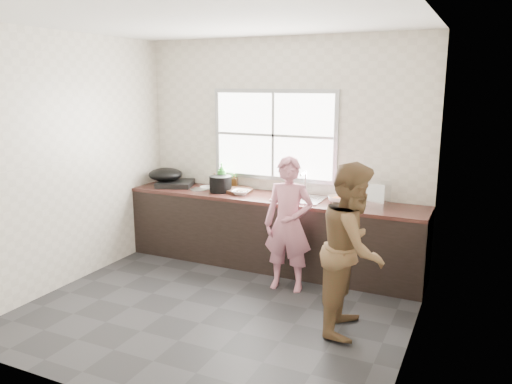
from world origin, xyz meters
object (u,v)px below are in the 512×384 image
at_px(cutting_board, 238,190).
at_px(plate_food, 208,187).
at_px(woman, 288,229).
at_px(wok, 166,174).
at_px(black_pot, 220,184).
at_px(person_side, 353,248).
at_px(pot_lid_right, 199,189).
at_px(burner, 175,184).
at_px(pot_lid_left, 169,186).
at_px(bottle_brown_short, 215,181).
at_px(dish_rack, 372,193).
at_px(bottle_green, 222,176).
at_px(bottle_brown_tall, 234,181).
at_px(bowl_crabs, 338,200).
at_px(glass_jar, 212,182).
at_px(bowl_held, 285,199).

xyz_separation_m(cutting_board, plate_food, (-0.44, 0.03, -0.01)).
height_order(woman, wok, woman).
xyz_separation_m(cutting_board, black_pot, (-0.19, -0.11, 0.08)).
height_order(person_side, plate_food, person_side).
bearing_deg(pot_lid_right, burner, 169.90).
bearing_deg(plate_food, pot_lid_left, -167.48).
bearing_deg(cutting_board, person_side, -34.90).
relative_size(bottle_brown_short, dish_rack, 0.49).
bearing_deg(woman, black_pot, 149.54).
height_order(bottle_green, dish_rack, bottle_green).
relative_size(wok, pot_lid_left, 1.56).
height_order(bottle_brown_tall, pot_lid_right, bottle_brown_tall).
bearing_deg(wok, dish_rack, 1.14).
distance_m(cutting_board, dish_rack, 1.64).
bearing_deg(bottle_brown_tall, bowl_crabs, -7.52).
bearing_deg(bottle_brown_short, burner, -166.97).
distance_m(black_pot, dish_rack, 1.83).
xyz_separation_m(dish_rack, pot_lid_left, (-2.61, -0.09, -0.12)).
bearing_deg(dish_rack, cutting_board, -172.91).
xyz_separation_m(bottle_brown_short, pot_lid_left, (-0.59, -0.16, -0.08)).
relative_size(bottle_brown_tall, glass_jar, 1.66).
height_order(cutting_board, plate_food, cutting_board).
bearing_deg(bowl_crabs, woman, -120.69).
bearing_deg(bowl_crabs, glass_jar, 173.88).
distance_m(bowl_held, burner, 1.63).
bearing_deg(black_pot, bowl_held, -9.04).
distance_m(dish_rack, pot_lid_left, 2.61).
relative_size(person_side, bowl_held, 7.12).
relative_size(woman, cutting_board, 3.57).
bearing_deg(dish_rack, bowl_crabs, -168.13).
bearing_deg(pot_lid_left, bowl_held, -5.56).
xyz_separation_m(bottle_brown_short, dish_rack, (2.01, -0.07, 0.05)).
relative_size(bottle_brown_tall, pot_lid_left, 0.63).
height_order(woman, bottle_brown_short, woman).
relative_size(bottle_green, dish_rack, 0.97).
xyz_separation_m(black_pot, burner, (-0.70, 0.06, -0.07)).
height_order(black_pot, burner, black_pot).
bearing_deg(cutting_board, glass_jar, 161.44).
xyz_separation_m(bowl_held, pot_lid_left, (-1.70, 0.17, -0.03)).
height_order(woman, glass_jar, woman).
relative_size(bottle_brown_tall, dish_rack, 0.51).
relative_size(bottle_green, bottle_brown_short, 2.00).
height_order(woman, black_pot, woman).
bearing_deg(bottle_brown_tall, bottle_green, -134.43).
relative_size(bowl_crabs, wok, 0.41).
bearing_deg(glass_jar, plate_food, -81.35).
bearing_deg(wok, cutting_board, 2.97).
bearing_deg(bottle_brown_short, dish_rack, -2.04).
bearing_deg(person_side, bowl_crabs, 17.66).
bearing_deg(pot_lid_left, bottle_brown_short, 14.92).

